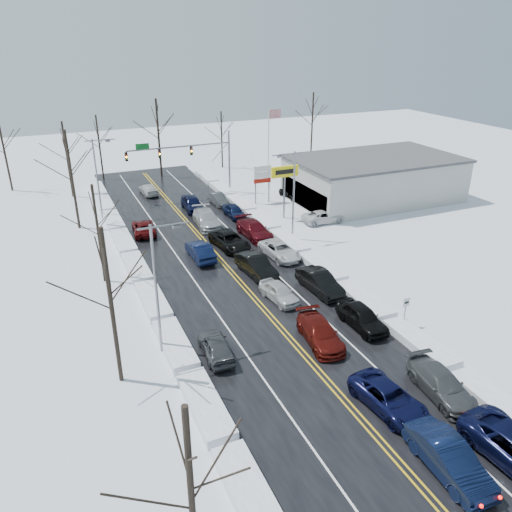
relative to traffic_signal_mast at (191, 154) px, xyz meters
name	(u,v)px	position (x,y,z in m)	size (l,w,h in m)	color
ground	(255,299)	(-3.45, -27.99, -5.48)	(160.00, 160.00, 0.00)	silver
road_surface	(245,288)	(-3.45, -25.99, -5.47)	(14.00, 84.00, 0.01)	black
snow_bank_left	(155,306)	(-11.05, -25.99, -5.48)	(1.74, 72.00, 0.59)	white
snow_bank_right	(325,272)	(4.15, -25.99, -5.48)	(1.74, 72.00, 0.59)	white
traffic_signal_mast	(191,154)	(0.00, 0.00, 0.00)	(13.28, 0.39, 8.00)	slate
tires_plus_sign	(285,175)	(7.05, -12.00, -0.49)	(3.20, 0.34, 6.00)	slate
used_vehicles_sign	(262,177)	(7.05, -5.99, -2.16)	(2.20, 0.22, 4.65)	slate
speed_limit_sign	(406,307)	(4.75, -35.99, -3.84)	(0.55, 0.09, 2.35)	slate
flagpole	(270,140)	(11.72, 2.01, 0.45)	(1.87, 1.20, 10.00)	silver
dealership_building	(374,178)	(20.53, -9.99, -2.82)	(20.40, 12.40, 5.30)	#A6A6A1
streetlight_ne	(292,189)	(4.85, -17.99, -0.17)	(3.20, 0.25, 9.00)	slate
streetlight_sw	(159,279)	(-11.74, -31.99, -0.17)	(3.20, 0.25, 9.00)	slate
streetlight_nw	(98,173)	(-11.74, -3.99, -0.17)	(3.20, 0.25, 9.00)	slate
tree_left_a	(189,471)	(-14.45, -47.99, 0.81)	(3.60, 3.60, 9.00)	#2D231C
tree_left_b	(108,278)	(-14.95, -33.99, 1.51)	(4.00, 4.00, 10.00)	#2D231C
tree_left_c	(96,215)	(-13.95, -19.99, 0.46)	(3.40, 3.40, 8.50)	#2D231C
tree_left_d	(69,161)	(-14.65, -5.99, 1.86)	(4.20, 4.20, 10.50)	#2D231C
tree_left_e	(65,145)	(-14.25, 6.01, 1.16)	(3.80, 3.80, 9.50)	#2D231C
tree_far_a	(2,138)	(-21.45, 12.01, 1.51)	(4.00, 4.00, 10.00)	#2D231C
tree_far_b	(98,135)	(-9.45, 13.01, 0.81)	(3.60, 3.60, 9.00)	#2D231C
tree_far_c	(158,123)	(-1.45, 11.01, 2.21)	(4.40, 4.40, 11.00)	#2D231C
tree_far_d	(221,129)	(8.55, 12.51, 0.46)	(3.40, 3.40, 8.50)	#2D231C
tree_far_e	(313,112)	(24.55, 13.01, 1.86)	(4.20, 4.20, 10.50)	#2D231C
queued_car_1	(446,471)	(-1.70, -47.33, -5.48)	(1.76, 5.04, 1.66)	black
queued_car_2	(388,408)	(-1.54, -42.54, -5.48)	(2.32, 5.02, 1.40)	black
queued_car_3	(320,342)	(-1.77, -35.29, -5.48)	(2.08, 5.12, 1.49)	#4C0E0A
queued_car_4	(279,300)	(-1.76, -28.93, -5.48)	(1.67, 4.15, 1.41)	silver
queued_car_5	(256,275)	(-1.62, -24.05, -5.48)	(1.81, 5.18, 1.71)	black
queued_car_6	(230,247)	(-1.61, -17.53, -5.48)	(2.50, 5.42, 1.51)	black
queued_car_7	(207,226)	(-1.80, -10.97, -5.48)	(2.36, 5.82, 1.69)	#A0A4A8
queued_car_8	(193,210)	(-1.72, -5.34, -5.48)	(2.01, 4.99, 1.70)	black
queued_car_11	(440,394)	(1.98, -42.81, -5.48)	(2.06, 5.06, 1.47)	#3F4244
queued_car_12	(361,326)	(1.98, -34.78, -5.48)	(1.90, 4.72, 1.61)	black
queued_car_13	(319,291)	(1.92, -28.90, -5.48)	(1.76, 5.05, 1.67)	black
queued_car_14	(280,257)	(1.88, -21.54, -5.48)	(2.30, 5.00, 1.39)	silver
queued_car_15	(254,237)	(1.70, -15.92, -5.48)	(2.27, 5.59, 1.62)	#45090F
queued_car_16	(234,217)	(2.00, -9.49, -5.48)	(1.66, 4.12, 1.40)	black
queued_car_17	(218,204)	(1.83, -4.45, -5.48)	(1.43, 4.11, 1.35)	#3F4144
oncoming_car_0	(201,259)	(-5.07, -18.90, -5.48)	(1.68, 4.82, 1.59)	#0B1333
oncoming_car_1	(144,233)	(-8.57, -10.44, -5.48)	(2.22, 4.82, 1.34)	#4D0A0B
oncoming_car_2	(149,194)	(-5.08, 3.12, -5.48)	(1.86, 4.57, 1.33)	silver
oncoming_car_3	(216,355)	(-8.79, -33.93, -5.48)	(1.72, 4.27, 1.46)	#3D3F42
parked_car_0	(323,222)	(10.45, -15.07, -5.48)	(2.23, 4.83, 1.34)	silver
parked_car_1	(329,208)	(13.66, -11.07, -5.48)	(2.24, 5.52, 1.60)	#44474A
parked_car_2	(293,198)	(11.39, -5.88, -5.48)	(1.91, 4.74, 1.61)	black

